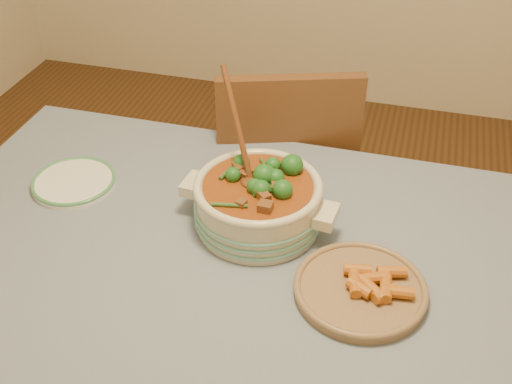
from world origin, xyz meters
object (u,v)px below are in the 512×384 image
dining_table (235,279)px  fried_plate (360,287)px  condiment_bowl (257,163)px  chair_far (284,171)px  stew_casserole (258,199)px  white_plate (74,182)px

dining_table → fried_plate: size_ratio=4.29×
dining_table → fried_plate: bearing=-9.8°
fried_plate → condiment_bowl: bearing=131.2°
condiment_bowl → chair_far: chair_far is taller
stew_casserole → condiment_bowl: (-0.07, 0.23, -0.05)m
dining_table → chair_far: bearing=92.3°
white_plate → dining_table: bearing=-16.2°
chair_far → fried_plate: bearing=96.8°
condiment_bowl → fried_plate: (0.36, -0.41, -0.01)m
fried_plate → chair_far: bearing=115.8°
stew_casserole → condiment_bowl: size_ratio=3.69×
dining_table → condiment_bowl: (-0.04, 0.36, 0.12)m
white_plate → condiment_bowl: size_ratio=2.16×
stew_casserole → white_plate: bearing=177.0°
fried_plate → chair_far: (-0.35, 0.72, -0.23)m
dining_table → fried_plate: 0.35m
dining_table → condiment_bowl: size_ratio=14.85×
white_plate → condiment_bowl: (0.48, 0.20, 0.02)m
stew_casserole → dining_table: bearing=-102.9°
dining_table → condiment_bowl: 0.38m
dining_table → white_plate: white_plate is taller
white_plate → fried_plate: (0.84, -0.21, 0.01)m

